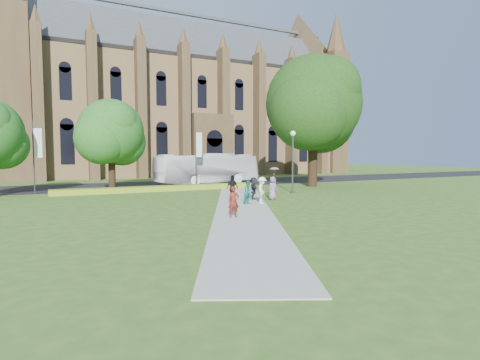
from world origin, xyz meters
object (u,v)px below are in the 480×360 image
streetlamp (293,154)px  large_tree (313,103)px  pedestrian_0 (234,202)px  tour_coach (208,169)px

streetlamp → large_tree: (5.50, 4.50, 5.07)m
streetlamp → pedestrian_0: streetlamp is taller
streetlamp → pedestrian_0: (-9.75, -8.98, -2.45)m
tour_coach → pedestrian_0: tour_coach is taller
streetlamp → large_tree: 8.73m
large_tree → tour_coach: size_ratio=1.10×
tour_coach → pedestrian_0: bearing=151.7°
large_tree → pedestrian_0: bearing=-138.5°
streetlamp → pedestrian_0: bearing=-137.4°
tour_coach → pedestrian_0: (-6.81, -20.98, -0.85)m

